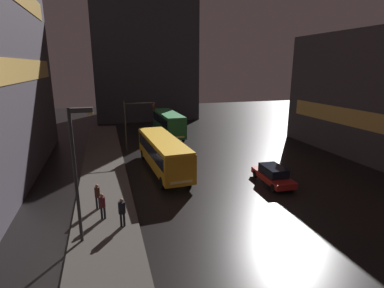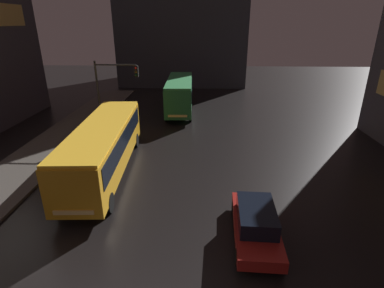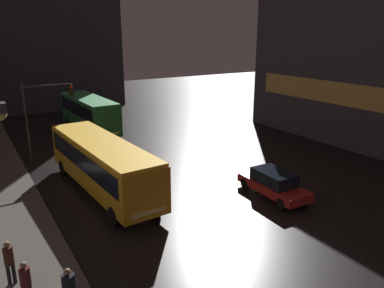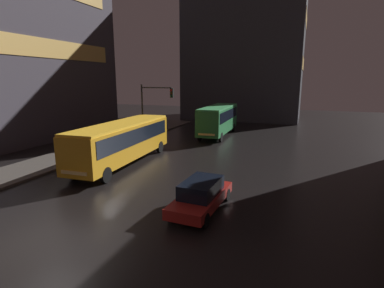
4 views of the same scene
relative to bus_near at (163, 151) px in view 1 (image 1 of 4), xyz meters
name	(u,v)px [view 1 (image 1 of 4)]	position (x,y,z in m)	size (l,w,h in m)	color
ground_plane	(250,219)	(3.58, -10.66, -1.94)	(120.00, 120.00, 0.00)	black
sidewalk_left	(104,178)	(-5.42, -0.66, -1.86)	(4.00, 48.00, 0.15)	#47423D
building_far_backdrop	(144,57)	(2.75, 31.78, 9.29)	(18.07, 12.00, 22.45)	#2D2D33
bus_near	(163,151)	(0.00, 0.00, 0.00)	(3.19, 11.30, 3.14)	orange
bus_far	(168,122)	(3.47, 13.91, 0.13)	(2.80, 9.70, 3.36)	#236B38
car_taxi	(273,175)	(8.21, -5.72, -1.17)	(2.00, 4.70, 1.50)	maroon
pedestrian_near	(102,204)	(-5.52, -8.28, -0.77)	(0.51, 0.51, 1.72)	black
pedestrian_mid	(97,194)	(-5.84, -6.69, -0.75)	(0.46, 0.46, 1.77)	black
pedestrian_far	(122,209)	(-4.40, -9.56, -0.67)	(0.49, 0.49, 1.82)	black
traffic_light_main	(136,117)	(-1.55, 7.85, 2.04)	(3.54, 0.35, 5.82)	#2D2D2D
street_lamp_sidewalk	(78,155)	(-6.45, -10.51, 3.16)	(1.25, 0.36, 7.46)	#2D2D2D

